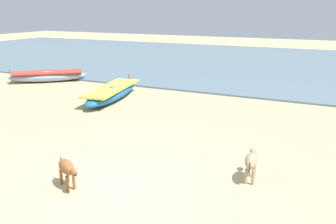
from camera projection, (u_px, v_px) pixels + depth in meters
The scene contains 6 objects.
ground at pixel (119, 186), 7.63m from camera, with size 80.00×80.00×0.00m, color tan.
sea_water at pixel (278, 64), 23.86m from camera, with size 60.00×20.00×0.08m, color slate.
fishing_boat_0 at pixel (48, 76), 18.34m from camera, with size 3.54×3.23×0.71m.
fishing_boat_2 at pixel (112, 93), 14.74m from camera, with size 1.80×4.32×0.70m.
calf_near_brown at pixel (67, 168), 7.46m from camera, with size 0.83×0.59×0.58m.
calf_far_dun at pixel (251, 161), 7.79m from camera, with size 0.36×0.90×0.59m.
Camera 1 is at (3.93, -5.80, 3.54)m, focal length 39.50 mm.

